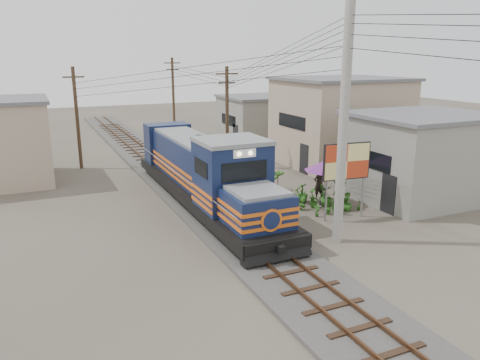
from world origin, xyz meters
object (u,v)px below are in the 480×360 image
billboard (347,163)px  vendor (319,184)px  market_umbrella (325,166)px  locomotive (204,173)px

billboard → vendor: size_ratio=2.14×
market_umbrella → vendor: 1.61m
billboard → vendor: bearing=83.5°
market_umbrella → vendor: (0.32, 0.97, -1.25)m
locomotive → market_umbrella: (5.84, -2.48, 0.37)m
locomotive → vendor: locomotive is taller
vendor → locomotive: bearing=-17.7°
billboard → market_umbrella: (0.39, 2.30, -0.66)m
billboard → vendor: (0.71, 3.27, -1.91)m
market_umbrella → vendor: market_umbrella is taller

